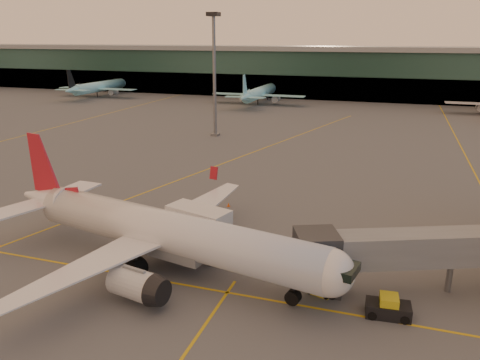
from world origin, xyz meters
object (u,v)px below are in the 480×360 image
(gpu_cart, at_px, (320,288))
(pushback_tug, at_px, (388,308))
(main_airplane, at_px, (160,232))
(catering_truck, at_px, (199,228))

(gpu_cart, relative_size, pushback_tug, 0.63)
(pushback_tug, bearing_deg, main_airplane, 171.06)
(catering_truck, relative_size, gpu_cart, 3.08)
(gpu_cart, distance_m, pushback_tug, 5.75)
(main_airplane, xyz_separation_m, pushback_tug, (20.38, -1.57, -2.94))
(main_airplane, relative_size, catering_truck, 5.41)
(gpu_cart, bearing_deg, catering_truck, 179.64)
(catering_truck, relative_size, pushback_tug, 1.94)
(catering_truck, distance_m, gpu_cart, 13.32)
(catering_truck, height_order, pushback_tug, catering_truck)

